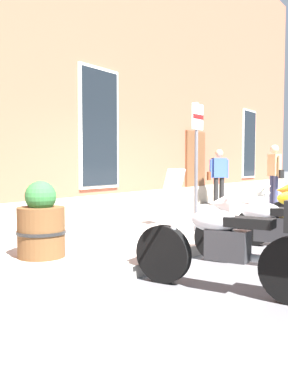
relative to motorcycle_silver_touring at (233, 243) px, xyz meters
name	(u,v)px	position (x,y,z in m)	size (l,w,h in m)	color
ground_plane	(233,242)	(2.75, 1.17, -0.54)	(140.00, 140.00, 0.00)	#4C4C4F
sidewalk	(159,230)	(2.75, 2.68, -0.46)	(31.61, 3.03, 0.16)	gray
brick_pub_facade	(7,49)	(2.75, 7.15, 3.64)	(25.61, 6.02, 8.37)	brown
motorcycle_silver_touring	(233,243)	(0.00, 0.00, 0.00)	(0.62, 2.10, 1.30)	black
motorcycle_white_sport	(263,226)	(1.36, 0.16, 0.00)	(0.62, 2.04, 0.98)	black
pedestrian_blue_top	(219,174)	(7.24, 3.52, 0.52)	(0.56, 0.48, 1.61)	black
pedestrian_tan_coat	(274,171)	(7.96, 2.13, 0.60)	(0.46, 0.57, 1.74)	#2D3351
parking_sign	(197,148)	(2.59, 1.79, 1.09)	(0.36, 0.07, 2.27)	#4C4C51
barrel_planter	(41,225)	(-0.41, 2.44, 0.03)	(0.63, 0.63, 0.98)	brown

